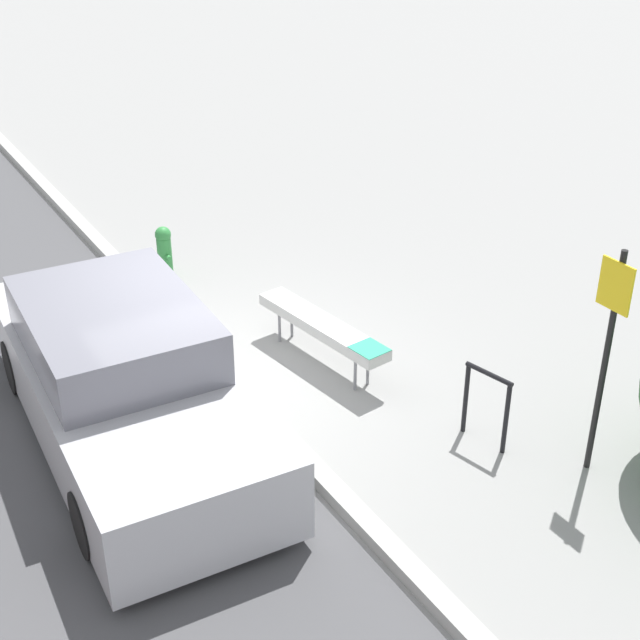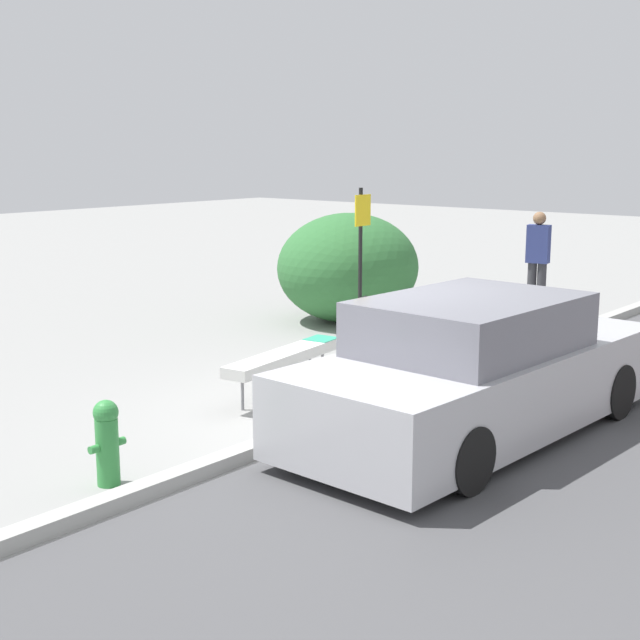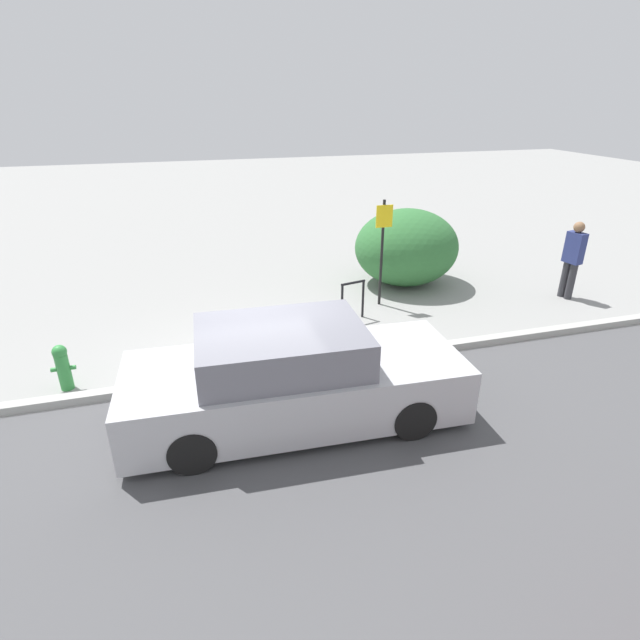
# 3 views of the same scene
# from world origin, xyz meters

# --- Properties ---
(ground_plane) EXTENTS (60.00, 60.00, 0.00)m
(ground_plane) POSITION_xyz_m (0.00, 0.00, 0.00)
(ground_plane) COLOR gray
(curb) EXTENTS (60.00, 0.20, 0.13)m
(curb) POSITION_xyz_m (0.00, 0.00, 0.07)
(curb) COLOR #A8A8A3
(curb) RESTS_ON ground_plane
(bench) EXTENTS (2.02, 0.61, 0.55)m
(bench) POSITION_xyz_m (0.20, 1.16, 0.47)
(bench) COLOR gray
(bench) RESTS_ON ground_plane
(bike_rack) EXTENTS (0.55, 0.17, 0.83)m
(bike_rack) POSITION_xyz_m (2.37, 1.75, 0.50)
(bike_rack) COLOR black
(bike_rack) RESTS_ON ground_plane
(sign_post) EXTENTS (0.36, 0.08, 2.30)m
(sign_post) POSITION_xyz_m (3.22, 2.34, 1.38)
(sign_post) COLOR black
(sign_post) RESTS_ON ground_plane
(fire_hydrant) EXTENTS (0.36, 0.22, 0.77)m
(fire_hydrant) POSITION_xyz_m (-2.86, 0.47, 0.41)
(fire_hydrant) COLOR #338C3F
(fire_hydrant) RESTS_ON ground_plane
(parked_car_near) EXTENTS (4.74, 1.98, 1.44)m
(parked_car_near) POSITION_xyz_m (0.41, -1.28, 0.66)
(parked_car_near) COLOR black
(parked_car_near) RESTS_ON ground_plane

